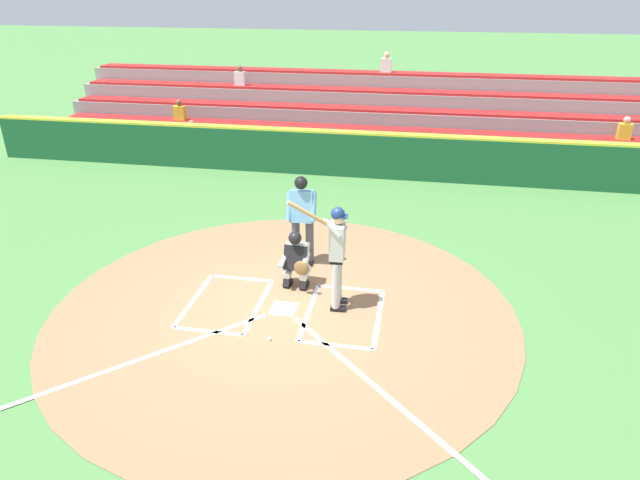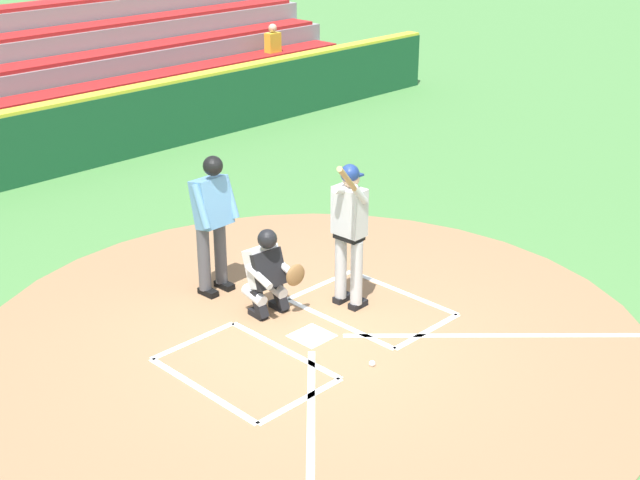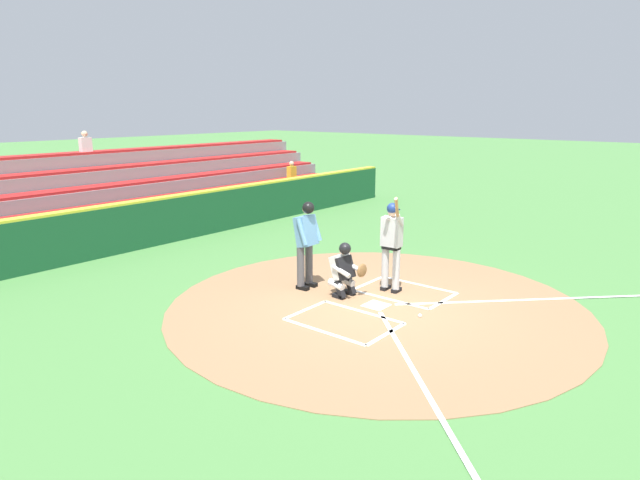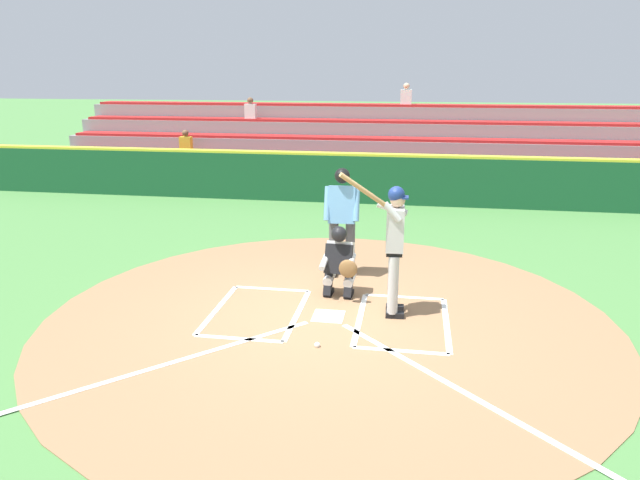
{
  "view_description": "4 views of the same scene",
  "coord_description": "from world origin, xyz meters",
  "px_view_note": "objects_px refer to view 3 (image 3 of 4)",
  "views": [
    {
      "loc": [
        -2.12,
        8.0,
        5.18
      ],
      "look_at": [
        -0.57,
        -0.41,
        1.19
      ],
      "focal_mm": 31.23,
      "sensor_mm": 36.0,
      "label": 1
    },
    {
      "loc": [
        6.51,
        6.6,
        5.16
      ],
      "look_at": [
        -0.31,
        -0.17,
        1.1
      ],
      "focal_mm": 50.2,
      "sensor_mm": 36.0,
      "label": 2
    },
    {
      "loc": [
        8.42,
        5.45,
        3.73
      ],
      "look_at": [
        0.19,
        -1.24,
        1.16
      ],
      "focal_mm": 30.74,
      "sensor_mm": 36.0,
      "label": 3
    },
    {
      "loc": [
        -1.1,
        7.45,
        3.37
      ],
      "look_at": [
        0.29,
        -1.06,
        0.83
      ],
      "focal_mm": 32.24,
      "sensor_mm": 36.0,
      "label": 4
    }
  ],
  "objects_px": {
    "plate_umpire": "(306,239)",
    "baseball": "(420,316)",
    "batter": "(392,241)",
    "catcher": "(345,269)"
  },
  "relations": [
    {
      "from": "batter",
      "to": "plate_umpire",
      "type": "height_order",
      "value": "batter"
    },
    {
      "from": "plate_umpire",
      "to": "baseball",
      "type": "xyz_separation_m",
      "value": [
        -0.04,
        2.69,
        -1.04
      ]
    },
    {
      "from": "batter",
      "to": "catcher",
      "type": "bearing_deg",
      "value": -34.75
    },
    {
      "from": "plate_umpire",
      "to": "baseball",
      "type": "height_order",
      "value": "plate_umpire"
    },
    {
      "from": "batter",
      "to": "catcher",
      "type": "height_order",
      "value": "batter"
    },
    {
      "from": "batter",
      "to": "catcher",
      "type": "xyz_separation_m",
      "value": [
        0.83,
        -0.57,
        -0.51
      ]
    },
    {
      "from": "plate_umpire",
      "to": "batter",
      "type": "bearing_deg",
      "value": 121.34
    },
    {
      "from": "batter",
      "to": "catcher",
      "type": "relative_size",
      "value": 1.88
    },
    {
      "from": "baseball",
      "to": "batter",
      "type": "bearing_deg",
      "value": -126.47
    },
    {
      "from": "batter",
      "to": "catcher",
      "type": "distance_m",
      "value": 1.13
    }
  ]
}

